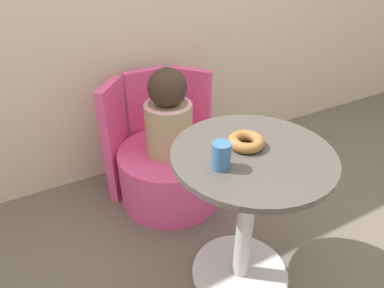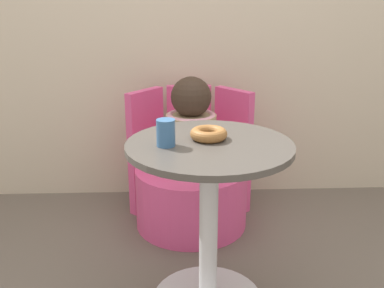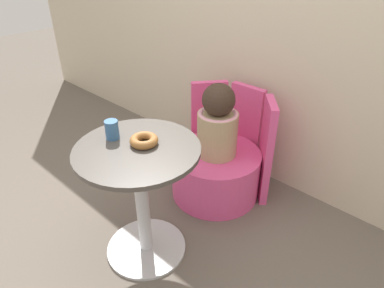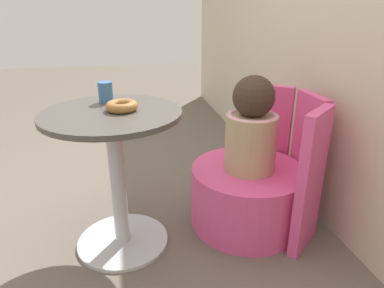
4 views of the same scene
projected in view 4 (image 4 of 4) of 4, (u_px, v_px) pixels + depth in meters
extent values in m
plane|color=#665B51|center=(131.00, 241.00, 1.83)|extent=(12.00, 12.00, 0.00)
cylinder|color=silver|center=(123.00, 240.00, 1.82)|extent=(0.47, 0.47, 0.02)
cylinder|color=silver|center=(118.00, 182.00, 1.69)|extent=(0.08, 0.08, 0.68)
cylinder|color=#4C4742|center=(112.00, 114.00, 1.56)|extent=(0.64, 0.64, 0.02)
cylinder|color=#E54C8C|center=(247.00, 196.00, 1.93)|extent=(0.63, 0.63, 0.34)
cube|color=#E54C8C|center=(306.00, 159.00, 1.92)|extent=(0.27, 0.05, 0.74)
cube|color=#E54C8C|center=(310.00, 183.00, 1.66)|extent=(0.21, 0.24, 0.74)
cube|color=#E54C8C|center=(267.00, 144.00, 2.13)|extent=(0.21, 0.24, 0.74)
cylinder|color=tan|center=(251.00, 143.00, 1.81)|extent=(0.27, 0.27, 0.30)
torus|color=pink|center=(252.00, 117.00, 1.75)|extent=(0.27, 0.27, 0.04)
sphere|color=#38281E|center=(254.00, 97.00, 1.71)|extent=(0.21, 0.21, 0.21)
torus|color=#9E6633|center=(122.00, 106.00, 1.55)|extent=(0.15, 0.15, 0.04)
cylinder|color=#386699|center=(106.00, 92.00, 1.67)|extent=(0.07, 0.07, 0.10)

